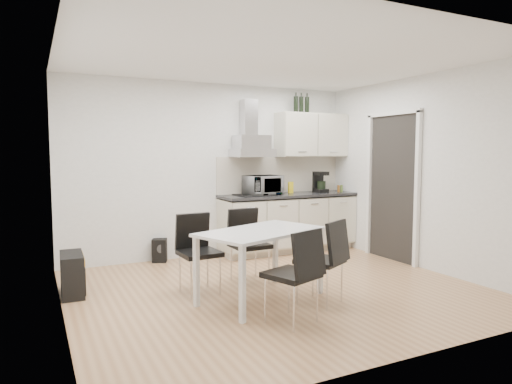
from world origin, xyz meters
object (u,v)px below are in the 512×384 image
chair_near_right (320,262)px  chair_near_left (291,276)px  floor_speaker (160,250)px  chair_far_left (200,254)px  dining_table (261,238)px  kitchenette (289,199)px  chair_far_right (250,246)px  guitar_amp (72,274)px

chair_near_right → chair_near_left: bearing=-176.5°
chair_near_left → chair_near_right: size_ratio=1.00×
chair_near_right → floor_speaker: size_ratio=2.64×
chair_far_left → dining_table: bearing=131.2°
chair_far_left → chair_near_right: size_ratio=1.00×
kitchenette → chair_near_left: kitchenette is taller
chair_near_right → dining_table: bearing=114.8°
kitchenette → chair_far_right: kitchenette is taller
dining_table → guitar_amp: size_ratio=2.69×
dining_table → chair_far_right: (0.18, 0.66, -0.22)m
chair_far_left → chair_near_right: same height
dining_table → chair_far_left: bearing=114.4°
guitar_amp → floor_speaker: size_ratio=1.68×
chair_far_left → floor_speaker: size_ratio=2.64×
dining_table → chair_far_right: chair_far_right is taller
dining_table → kitchenette: bearing=32.2°
kitchenette → chair_near_right: bearing=-113.3°
chair_far_left → chair_near_right: bearing=135.0°
kitchenette → guitar_amp: kitchenette is taller
chair_far_left → guitar_amp: size_ratio=1.57×
chair_far_right → chair_near_right: bearing=105.4°
chair_near_left → guitar_amp: bearing=114.6°
chair_far_right → chair_near_left: size_ratio=1.00×
dining_table → chair_near_right: (0.50, -0.37, -0.22)m
chair_far_right → chair_near_left: bearing=78.9°
kitchenette → floor_speaker: (-2.05, 0.17, -0.66)m
kitchenette → chair_far_right: (-1.33, -1.33, -0.39)m
chair_far_right → guitar_amp: (-1.97, 0.41, -0.21)m
dining_table → chair_far_left: (-0.51, 0.51, -0.22)m
dining_table → floor_speaker: bearing=83.6°
chair_near_left → floor_speaker: size_ratio=2.64×
kitchenette → guitar_amp: 3.48m
chair_far_left → chair_near_right: 1.34m
guitar_amp → kitchenette: bearing=17.5°
chair_far_left → guitar_amp: 1.41m
chair_far_right → chair_near_right: same height
kitchenette → floor_speaker: kitchenette is taller
chair_near_left → floor_speaker: bearing=80.0°
chair_near_left → guitar_amp: size_ratio=1.57×
chair_near_right → floor_speaker: bearing=84.0°
chair_near_right → guitar_amp: bearing=119.5°
chair_near_left → floor_speaker: chair_near_left is taller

